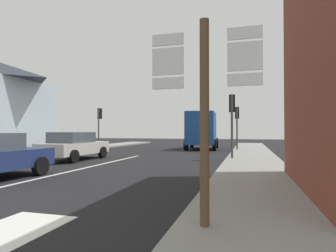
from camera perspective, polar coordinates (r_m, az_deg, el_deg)
name	(u,v)px	position (r m, az deg, el deg)	size (l,w,h in m)	color
ground_plane	(124,159)	(15.86, -8.65, -6.52)	(80.00, 80.00, 0.00)	black
sidewalk_right	(254,166)	(12.49, 16.71, -7.68)	(2.64, 44.00, 0.14)	gray
lane_centre_stripe	(84,168)	(12.35, -16.37, -8.05)	(0.16, 12.00, 0.01)	silver
sedan_far	(74,146)	(15.92, -18.17, -3.72)	(2.04, 4.24, 1.47)	beige
delivery_truck	(202,129)	(23.99, 6.77, -0.69)	(2.70, 5.11, 3.05)	#19478C
route_sign_post	(205,106)	(4.30, 7.29, 3.99)	(1.66, 0.14, 3.20)	brown
traffic_light_near_right	(232,112)	(15.23, 12.61, 2.79)	(0.30, 0.49, 3.41)	#47474C
traffic_light_far_left	(99,119)	(25.07, -13.47, 1.39)	(0.30, 0.49, 3.45)	#47474C
traffic_light_far_right	(237,118)	(22.46, 13.57, 1.50)	(0.30, 0.49, 3.37)	#47474C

